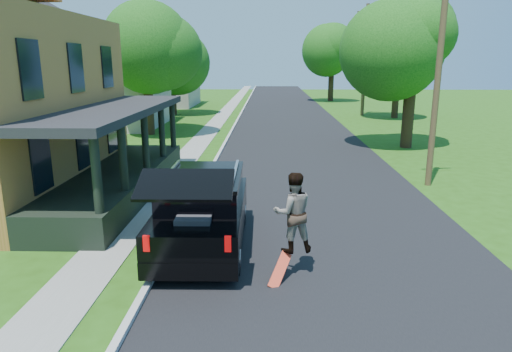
{
  "coord_description": "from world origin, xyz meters",
  "views": [
    {
      "loc": [
        -1.54,
        -9.44,
        4.61
      ],
      "look_at": [
        -1.89,
        3.0,
        1.48
      ],
      "focal_mm": 32.0,
      "sensor_mm": 36.0,
      "label": 1
    }
  ],
  "objects_px": {
    "tree_right_near": "(413,39)",
    "black_suv": "(203,210)",
    "skateboarder": "(293,212)",
    "utility_pole_near": "(440,60)"
  },
  "relations": [
    {
      "from": "black_suv",
      "to": "skateboarder",
      "type": "relative_size",
      "value": 3.01
    },
    {
      "from": "tree_right_near",
      "to": "utility_pole_near",
      "type": "bearing_deg",
      "value": -99.97
    },
    {
      "from": "tree_right_near",
      "to": "black_suv",
      "type": "bearing_deg",
      "value": -122.96
    },
    {
      "from": "black_suv",
      "to": "utility_pole_near",
      "type": "distance_m",
      "value": 10.61
    },
    {
      "from": "skateboarder",
      "to": "tree_right_near",
      "type": "height_order",
      "value": "tree_right_near"
    },
    {
      "from": "black_suv",
      "to": "skateboarder",
      "type": "distance_m",
      "value": 2.72
    },
    {
      "from": "black_suv",
      "to": "utility_pole_near",
      "type": "xyz_separation_m",
      "value": [
        7.8,
        6.16,
        3.72
      ]
    },
    {
      "from": "skateboarder",
      "to": "utility_pole_near",
      "type": "xyz_separation_m",
      "value": [
        5.6,
        7.68,
        3.23
      ]
    },
    {
      "from": "black_suv",
      "to": "tree_right_near",
      "type": "relative_size",
      "value": 0.62
    },
    {
      "from": "black_suv",
      "to": "utility_pole_near",
      "type": "bearing_deg",
      "value": 37.49
    }
  ]
}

